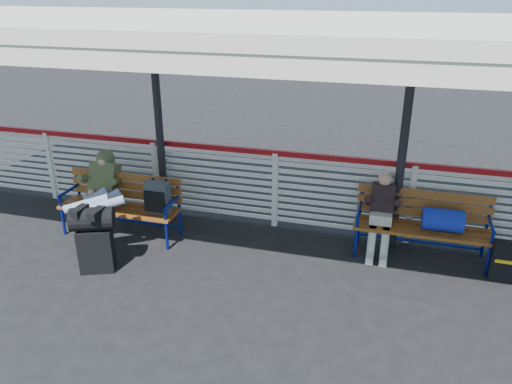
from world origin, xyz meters
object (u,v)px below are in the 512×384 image
(traveler_man, at_px, (98,197))
(suitcase_side, at_px, (506,262))
(bench_right, at_px, (431,220))
(luggage_stack, at_px, (95,237))
(companion_person, at_px, (381,213))
(bench_left, at_px, (133,199))

(traveler_man, height_order, suitcase_side, traveler_man)
(bench_right, bearing_deg, luggage_stack, -159.99)
(traveler_man, bearing_deg, companion_person, 12.03)
(traveler_man, bearing_deg, luggage_stack, -63.30)
(bench_right, height_order, suitcase_side, bench_right)
(bench_right, xyz_separation_m, companion_person, (-0.66, -0.02, 0.02))
(bench_right, xyz_separation_m, suitcase_side, (0.94, -0.31, -0.32))
(bench_left, height_order, suitcase_side, bench_left)
(suitcase_side, bearing_deg, bench_left, -177.33)
(bench_left, relative_size, bench_right, 1.00)
(luggage_stack, distance_m, bench_right, 4.48)
(luggage_stack, bearing_deg, bench_left, 67.47)
(traveler_man, bearing_deg, bench_right, 10.54)
(luggage_stack, height_order, bench_right, bench_right)
(traveler_man, xyz_separation_m, suitcase_side, (5.50, 0.53, -0.47))
(bench_right, distance_m, companion_person, 0.66)
(luggage_stack, xyz_separation_m, traveler_man, (-0.35, 0.69, 0.24))
(luggage_stack, distance_m, bench_left, 1.04)
(bench_left, xyz_separation_m, bench_right, (4.20, 0.50, -0.02))
(bench_right, bearing_deg, suitcase_side, -18.38)
(suitcase_side, bearing_deg, luggage_stack, -166.12)
(traveler_man, bearing_deg, bench_left, 44.26)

